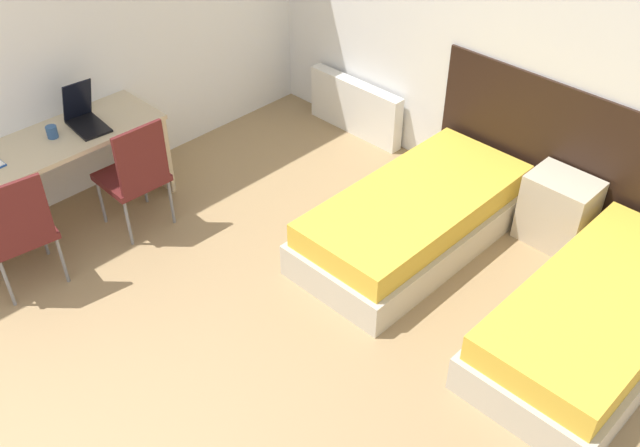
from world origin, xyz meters
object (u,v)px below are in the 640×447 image
(bed_near_window, at_px, (415,219))
(laptop, at_px, (85,117))
(nightstand, at_px, (558,210))
(chair_near_notebook, at_px, (18,228))
(chair_near_laptop, at_px, (135,172))
(bed_near_door, at_px, (598,319))

(bed_near_window, bearing_deg, laptop, -146.54)
(laptop, bearing_deg, nightstand, 42.71)
(chair_near_notebook, distance_m, laptop, 1.03)
(laptop, bearing_deg, chair_near_laptop, 13.35)
(laptop, bearing_deg, chair_near_notebook, -55.45)
(chair_near_notebook, xyz_separation_m, laptop, (-0.48, 0.86, 0.30))
(nightstand, bearing_deg, chair_near_laptop, -138.41)
(bed_near_door, distance_m, laptop, 3.87)
(bed_near_door, distance_m, chair_near_laptop, 3.37)
(chair_near_laptop, bearing_deg, bed_near_door, 24.33)
(bed_near_door, xyz_separation_m, nightstand, (-0.74, 0.77, 0.06))
(bed_near_door, xyz_separation_m, laptop, (-3.57, -1.38, 0.59))
(chair_near_laptop, bearing_deg, chair_near_notebook, -88.83)
(bed_near_window, distance_m, bed_near_door, 1.47)
(bed_near_door, bearing_deg, nightstand, 133.72)
(bed_near_window, xyz_separation_m, nightstand, (0.74, 0.77, 0.06))
(nightstand, xyz_separation_m, laptop, (-2.83, -2.15, 0.53))
(nightstand, relative_size, chair_near_notebook, 0.59)
(bed_near_window, xyz_separation_m, bed_near_door, (1.47, 0.00, 0.00))
(bed_near_window, height_order, nightstand, nightstand)
(chair_near_laptop, bearing_deg, laptop, -170.89)
(bed_near_door, height_order, chair_near_notebook, chair_near_notebook)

